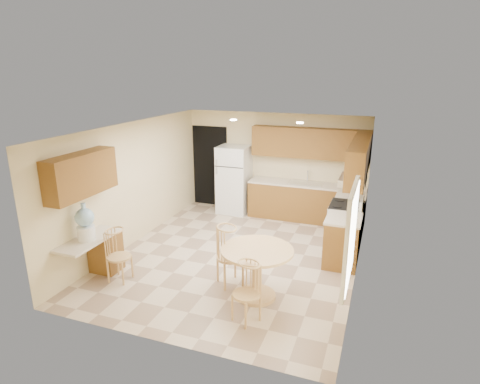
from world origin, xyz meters
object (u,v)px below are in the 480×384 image
(stove, at_px, (345,225))
(chair_table_b, at_px, (244,290))
(refrigerator, at_px, (234,180))
(chair_desk, at_px, (115,253))
(dining_table, at_px, (257,266))
(chair_table_a, at_px, (228,252))
(water_crock, at_px, (85,223))

(stove, distance_m, chair_table_b, 3.34)
(refrigerator, distance_m, stove, 3.15)
(refrigerator, bearing_deg, chair_desk, -98.48)
(dining_table, bearing_deg, chair_table_a, 164.61)
(stove, xyz_separation_m, dining_table, (-1.10, -2.44, 0.08))
(dining_table, xyz_separation_m, chair_table_b, (0.05, -0.74, -0.00))
(refrigerator, bearing_deg, stove, -22.99)
(refrigerator, relative_size, chair_desk, 1.86)
(chair_table_a, bearing_deg, chair_desk, -117.80)
(dining_table, xyz_separation_m, chair_table_a, (-0.55, 0.15, 0.08))
(chair_table_b, distance_m, water_crock, 2.93)
(dining_table, relative_size, chair_table_a, 1.10)
(chair_table_b, bearing_deg, water_crock, 23.01)
(chair_table_b, bearing_deg, refrigerator, -39.40)
(dining_table, bearing_deg, chair_desk, -171.23)
(stove, distance_m, chair_table_a, 2.83)
(refrigerator, relative_size, stove, 1.55)
(chair_table_b, distance_m, chair_desk, 2.45)
(stove, relative_size, dining_table, 0.96)
(chair_desk, bearing_deg, water_crock, -78.25)
(stove, bearing_deg, dining_table, -114.33)
(refrigerator, xyz_separation_m, dining_table, (1.77, -3.66, -0.30))
(chair_table_b, height_order, chair_desk, chair_desk)
(stove, xyz_separation_m, chair_table_b, (-1.05, -3.17, 0.08))
(refrigerator, height_order, chair_table_b, refrigerator)
(stove, xyz_separation_m, water_crock, (-3.92, -2.92, 0.59))
(chair_table_a, height_order, chair_table_b, chair_table_a)
(chair_table_b, bearing_deg, chair_desk, 19.39)
(refrigerator, distance_m, water_crock, 4.27)
(chair_table_a, height_order, water_crock, water_crock)
(chair_table_b, height_order, water_crock, water_crock)
(stove, height_order, dining_table, stove)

